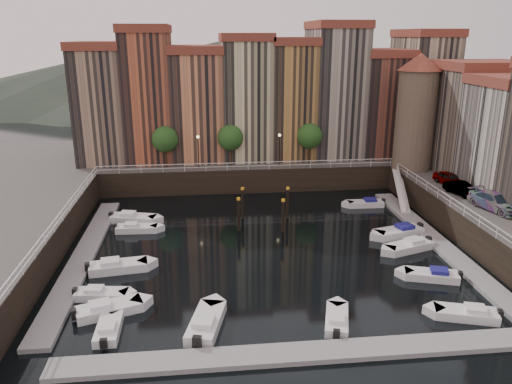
{
  "coord_description": "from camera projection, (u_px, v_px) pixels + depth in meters",
  "views": [
    {
      "loc": [
        -5.44,
        -42.64,
        18.81
      ],
      "look_at": [
        -0.35,
        4.0,
        3.96
      ],
      "focal_mm": 35.0,
      "sensor_mm": 36.0,
      "label": 1
    }
  ],
  "objects": [
    {
      "name": "promenade_trees",
      "position": [
        236.0,
        138.0,
        61.78
      ],
      "size": [
        21.2,
        3.2,
        5.2
      ],
      "color": "black",
      "rests_on": "quay_far"
    },
    {
      "name": "far_terrace",
      "position": [
        268.0,
        97.0,
        65.96
      ],
      "size": [
        48.7,
        10.3,
        17.5
      ],
      "color": "#96775F",
      "rests_on": "quay_far"
    },
    {
      "name": "boat_left_4",
      "position": [
        133.0,
        218.0,
        52.33
      ],
      "size": [
        5.1,
        2.8,
        1.14
      ],
      "rotation": [
        0.0,
        0.0,
        -0.22
      ],
      "color": "silver",
      "rests_on": "ground"
    },
    {
      "name": "dock_left",
      "position": [
        84.0,
        256.0,
        43.98
      ],
      "size": [
        2.0,
        28.0,
        0.35
      ],
      "primitive_type": "cube",
      "color": "gray",
      "rests_on": "ground"
    },
    {
      "name": "ground",
      "position": [
        264.0,
        245.0,
        46.65
      ],
      "size": [
        200.0,
        200.0,
        0.0
      ],
      "primitive_type": "plane",
      "color": "black",
      "rests_on": "ground"
    },
    {
      "name": "boat_right_0",
      "position": [
        467.0,
        314.0,
        34.53
      ],
      "size": [
        4.57,
        2.82,
        1.03
      ],
      "rotation": [
        0.0,
        0.0,
        2.83
      ],
      "color": "silver",
      "rests_on": "ground"
    },
    {
      "name": "boat_right_1",
      "position": [
        433.0,
        275.0,
        40.04
      ],
      "size": [
        4.53,
        2.77,
        1.02
      ],
      "rotation": [
        0.0,
        0.0,
        2.84
      ],
      "color": "silver",
      "rests_on": "ground"
    },
    {
      "name": "street_lamps",
      "position": [
        239.0,
        145.0,
        61.07
      ],
      "size": [
        10.36,
        0.36,
        4.18
      ],
      "color": "black",
      "rests_on": "quay_far"
    },
    {
      "name": "dock_right",
      "position": [
        435.0,
        240.0,
        47.33
      ],
      "size": [
        2.0,
        28.0,
        0.35
      ],
      "primitive_type": "cube",
      "color": "gray",
      "rests_on": "ground"
    },
    {
      "name": "boat_left_0",
      "position": [
        108.0,
        309.0,
        35.04
      ],
      "size": [
        4.91,
        3.12,
        1.1
      ],
      "rotation": [
        0.0,
        0.0,
        0.33
      ],
      "color": "silver",
      "rests_on": "ground"
    },
    {
      "name": "corner_tower",
      "position": [
        416.0,
        110.0,
        59.39
      ],
      "size": [
        5.2,
        5.2,
        13.8
      ],
      "color": "#6B5B4C",
      "rests_on": "quay_right"
    },
    {
      "name": "boat_near_0",
      "position": [
        109.0,
        328.0,
        32.85
      ],
      "size": [
        1.55,
        4.14,
        0.95
      ],
      "rotation": [
        0.0,
        0.0,
        1.58
      ],
      "color": "silver",
      "rests_on": "ground"
    },
    {
      "name": "boat_right_2",
      "position": [
        409.0,
        246.0,
        45.47
      ],
      "size": [
        4.93,
        3.13,
        1.11
      ],
      "rotation": [
        0.0,
        0.0,
        3.47
      ],
      "color": "silver",
      "rests_on": "ground"
    },
    {
      "name": "dock_near",
      "position": [
        299.0,
        354.0,
        30.49
      ],
      "size": [
        30.0,
        2.0,
        0.35
      ],
      "primitive_type": "cube",
      "color": "gray",
      "rests_on": "ground"
    },
    {
      "name": "mountains",
      "position": [
        224.0,
        73.0,
        148.7
      ],
      "size": [
        145.0,
        100.0,
        18.0
      ],
      "color": "#2D382D",
      "rests_on": "ground"
    },
    {
      "name": "car_c",
      "position": [
        495.0,
        203.0,
        46.59
      ],
      "size": [
        3.66,
        5.94,
        1.61
      ],
      "primitive_type": "imported",
      "rotation": [
        0.0,
        0.0,
        0.27
      ],
      "color": "gray",
      "rests_on": "quay_right"
    },
    {
      "name": "boat_left_3",
      "position": [
        136.0,
        228.0,
        49.76
      ],
      "size": [
        4.32,
        1.75,
        0.98
      ],
      "rotation": [
        0.0,
        0.0,
        -0.05
      ],
      "color": "silver",
      "rests_on": "ground"
    },
    {
      "name": "boat_left_2",
      "position": [
        117.0,
        267.0,
        41.45
      ],
      "size": [
        5.12,
        2.47,
        1.15
      ],
      "rotation": [
        0.0,
        0.0,
        0.14
      ],
      "color": "silver",
      "rests_on": "ground"
    },
    {
      "name": "gangway",
      "position": [
        401.0,
        188.0,
        57.32
      ],
      "size": [
        2.78,
        8.32,
        3.73
      ],
      "color": "white",
      "rests_on": "ground"
    },
    {
      "name": "quay_far",
      "position": [
        242.0,
        162.0,
        70.84
      ],
      "size": [
        80.0,
        20.0,
        3.0
      ],
      "primitive_type": "cube",
      "color": "black",
      "rests_on": "ground"
    },
    {
      "name": "boat_left_1",
      "position": [
        101.0,
        294.0,
        37.2
      ],
      "size": [
        4.16,
        1.93,
        0.94
      ],
      "rotation": [
        0.0,
        0.0,
        -0.12
      ],
      "color": "silver",
      "rests_on": "ground"
    },
    {
      "name": "car_b",
      "position": [
        461.0,
        190.0,
        50.99
      ],
      "size": [
        2.44,
        4.26,
        1.33
      ],
      "primitive_type": "imported",
      "rotation": [
        0.0,
        0.0,
        0.27
      ],
      "color": "gray",
      "rests_on": "quay_right"
    },
    {
      "name": "boat_near_2",
      "position": [
        337.0,
        320.0,
        33.81
      ],
      "size": [
        2.52,
        4.25,
        0.95
      ],
      "rotation": [
        0.0,
        0.0,
        1.29
      ],
      "color": "silver",
      "rests_on": "ground"
    },
    {
      "name": "mooring_pilings",
      "position": [
        263.0,
        210.0,
        51.16
      ],
      "size": [
        5.79,
        4.61,
        3.78
      ],
      "color": "black",
      "rests_on": "ground"
    },
    {
      "name": "boat_right_4",
      "position": [
        366.0,
        203.0,
        57.1
      ],
      "size": [
        4.3,
        1.63,
        0.99
      ],
      "rotation": [
        0.0,
        0.0,
        3.12
      ],
      "color": "silver",
      "rests_on": "ground"
    },
    {
      "name": "boat_right_3",
      "position": [
        400.0,
        232.0,
        48.71
      ],
      "size": [
        5.24,
        3.02,
        1.17
      ],
      "rotation": [
        0.0,
        0.0,
        3.4
      ],
      "color": "silver",
      "rests_on": "ground"
    },
    {
      "name": "railings",
      "position": [
        259.0,
        191.0,
        50.14
      ],
      "size": [
        36.08,
        34.04,
        0.52
      ],
      "color": "white",
      "rests_on": "ground"
    },
    {
      "name": "boat_near_1",
      "position": [
        206.0,
        324.0,
        33.25
      ],
      "size": [
        2.96,
        5.29,
        1.19
      ],
      "rotation": [
        0.0,
        0.0,
        1.33
      ],
      "color": "silver",
      "rests_on": "ground"
    },
    {
      "name": "car_a",
      "position": [
        449.0,
        179.0,
        54.42
      ],
      "size": [
        2.53,
        4.35,
        1.39
      ],
      "primitive_type": "imported",
      "rotation": [
        0.0,
        0.0,
        0.23
      ],
      "color": "gray",
      "rests_on": "quay_right"
    }
  ]
}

